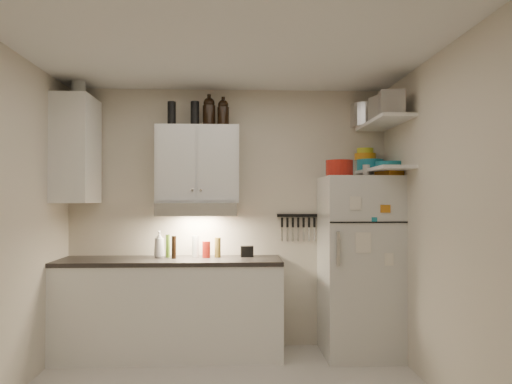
{
  "coord_description": "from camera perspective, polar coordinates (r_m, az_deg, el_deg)",
  "views": [
    {
      "loc": [
        0.05,
        -3.56,
        1.48
      ],
      "look_at": [
        0.25,
        0.9,
        1.55
      ],
      "focal_mm": 35.0,
      "sensor_mm": 36.0,
      "label": 1
    }
  ],
  "objects": [
    {
      "name": "upper_cabinet",
      "position": [
        4.92,
        -6.65,
        3.13
      ],
      "size": [
        0.8,
        0.33,
        0.75
      ],
      "primitive_type": "cube",
      "color": "white",
      "rests_on": "back_wall"
    },
    {
      "name": "growler_a",
      "position": [
        4.97,
        -5.39,
        9.14
      ],
      "size": [
        0.14,
        0.14,
        0.29
      ],
      "primitive_type": null,
      "rotation": [
        0.0,
        0.0,
        0.13
      ],
      "color": "black",
      "rests_on": "upper_cabinet"
    },
    {
      "name": "spice_jar",
      "position": [
        4.83,
        12.49,
        2.4
      ],
      "size": [
        0.09,
        0.09,
        0.11
      ],
      "primitive_type": "cylinder",
      "rotation": [
        0.0,
        0.0,
        -0.43
      ],
      "color": "silver",
      "rests_on": "fridge"
    },
    {
      "name": "side_cabinet",
      "position": [
        5.01,
        -19.85,
        4.54
      ],
      "size": [
        0.33,
        0.55,
        1.0
      ],
      "primitive_type": "cube",
      "color": "white",
      "rests_on": "left_wall"
    },
    {
      "name": "bowl_orange",
      "position": [
        5.13,
        12.37,
        3.96
      ],
      "size": [
        0.21,
        0.21,
        0.06
      ],
      "primitive_type": "cylinder",
      "color": "orange",
      "rests_on": "bowl_teal"
    },
    {
      "name": "bowl_yellow",
      "position": [
        5.13,
        12.37,
        4.61
      ],
      "size": [
        0.16,
        0.16,
        0.05
      ],
      "primitive_type": "cylinder",
      "color": "gold",
      "rests_on": "bowl_orange"
    },
    {
      "name": "tin_a",
      "position": [
        4.78,
        14.35,
        9.24
      ],
      "size": [
        0.25,
        0.23,
        0.21
      ],
      "primitive_type": "cube",
      "rotation": [
        0.0,
        0.0,
        0.25
      ],
      "color": "#AAAAAD",
      "rests_on": "shelf_hi"
    },
    {
      "name": "range_hood",
      "position": [
        4.85,
        -6.71,
        -1.95
      ],
      "size": [
        0.76,
        0.46,
        0.12
      ],
      "primitive_type": "cube",
      "color": "silver",
      "rests_on": "back_wall"
    },
    {
      "name": "book_stack",
      "position": [
        4.79,
        15.1,
        2.24
      ],
      "size": [
        0.25,
        0.28,
        0.08
      ],
      "primitive_type": "cube",
      "rotation": [
        0.0,
        0.0,
        0.3
      ],
      "color": "#C47318",
      "rests_on": "fridge"
    },
    {
      "name": "pepper_mill",
      "position": [
        4.9,
        -4.41,
        -6.33
      ],
      "size": [
        0.06,
        0.06,
        0.19
      ],
      "primitive_type": "cylinder",
      "rotation": [
        0.0,
        0.0,
        0.02
      ],
      "color": "brown",
      "rests_on": "countertop"
    },
    {
      "name": "knife_strip",
      "position": [
        5.09,
        4.78,
        -2.69
      ],
      "size": [
        0.42,
        0.02,
        0.03
      ],
      "primitive_type": "cube",
      "color": "black",
      "rests_on": "back_wall"
    },
    {
      "name": "vinegar_bottle",
      "position": [
        4.84,
        -9.36,
        -6.24
      ],
      "size": [
        0.05,
        0.05,
        0.22
      ],
      "primitive_type": "cylinder",
      "rotation": [
        0.0,
        0.0,
        0.17
      ],
      "color": "black",
      "rests_on": "countertop"
    },
    {
      "name": "thermos_b",
      "position": [
        4.95,
        -9.62,
        8.83
      ],
      "size": [
        0.1,
        0.1,
        0.23
      ],
      "primitive_type": "cylinder",
      "rotation": [
        0.0,
        0.0,
        0.41
      ],
      "color": "black",
      "rests_on": "upper_cabinet"
    },
    {
      "name": "clear_bottle",
      "position": [
        4.95,
        -6.94,
        -6.18
      ],
      "size": [
        0.08,
        0.08,
        0.21
      ],
      "primitive_type": "cylinder",
      "rotation": [
        0.0,
        0.0,
        -0.2
      ],
      "color": "silver",
      "rests_on": "countertop"
    },
    {
      "name": "red_jar",
      "position": [
        4.87,
        -5.71,
        -6.55
      ],
      "size": [
        0.08,
        0.08,
        0.16
      ],
      "primitive_type": "cylinder",
      "rotation": [
        0.0,
        0.0,
        0.02
      ],
      "color": "#A31D13",
      "rests_on": "countertop"
    },
    {
      "name": "shelf_hi",
      "position": [
        4.85,
        14.37,
        7.67
      ],
      "size": [
        0.3,
        0.95,
        0.03
      ],
      "primitive_type": "cube",
      "color": "white",
      "rests_on": "right_wall"
    },
    {
      "name": "caddy",
      "position": [
        4.93,
        -1.05,
        -6.81
      ],
      "size": [
        0.13,
        0.09,
        0.11
      ],
      "primitive_type": "cube",
      "rotation": [
        0.0,
        0.0,
        0.05
      ],
      "color": "black",
      "rests_on": "countertop"
    },
    {
      "name": "right_wall",
      "position": [
        3.89,
        21.09,
        -3.49
      ],
      "size": [
        0.02,
        3.0,
        2.6
      ],
      "primitive_type": "cube",
      "color": "beige",
      "rests_on": "ground"
    },
    {
      "name": "countertop",
      "position": [
        4.84,
        -9.76,
        -7.77
      ],
      "size": [
        2.1,
        0.62,
        0.04
      ],
      "primitive_type": "cube",
      "color": "#292523",
      "rests_on": "base_cabinet"
    },
    {
      "name": "thermos_a",
      "position": [
        4.96,
        -7.0,
        8.86
      ],
      "size": [
        0.1,
        0.1,
        0.24
      ],
      "primitive_type": "cylinder",
      "rotation": [
        0.0,
        0.0,
        0.28
      ],
      "color": "black",
      "rests_on": "upper_cabinet"
    },
    {
      "name": "dutch_oven",
      "position": [
        4.69,
        9.52,
        2.7
      ],
      "size": [
        0.32,
        0.32,
        0.15
      ],
      "primitive_type": "cylinder",
      "rotation": [
        0.0,
        0.0,
        0.33
      ],
      "color": "#A31D13",
      "rests_on": "fridge"
    },
    {
      "name": "plates",
      "position": [
        4.89,
        15.01,
        2.98
      ],
      "size": [
        0.3,
        0.3,
        0.07
      ],
      "primitive_type": "cylinder",
      "rotation": [
        0.0,
        0.0,
        0.13
      ],
      "color": "teal",
      "rests_on": "shelf_lo"
    },
    {
      "name": "bowl_teal",
      "position": [
        5.1,
        12.93,
        3.04
      ],
      "size": [
        0.26,
        0.26,
        0.11
      ],
      "primitive_type": "cylinder",
      "color": "teal",
      "rests_on": "shelf_lo"
    },
    {
      "name": "ceiling",
      "position": [
        3.74,
        -3.36,
        16.69
      ],
      "size": [
        3.2,
        3.0,
        0.02
      ],
      "primitive_type": "cube",
      "color": "silver",
      "rests_on": "ground"
    },
    {
      "name": "oil_bottle",
      "position": [
        4.94,
        -10.05,
        -6.1
      ],
      "size": [
        0.04,
        0.04,
        0.22
      ],
      "primitive_type": "cylinder",
      "rotation": [
        0.0,
        0.0,
        0.01
      ],
      "color": "#416318",
      "rests_on": "countertop"
    },
    {
      "name": "base_cabinet",
      "position": [
        4.91,
        -9.78,
        -13.11
      ],
      "size": [
        2.1,
        0.6,
        0.88
      ],
      "primitive_type": "cube",
      "color": "white",
      "rests_on": "floor"
    },
    {
      "name": "fridge",
      "position": [
        4.91,
        11.71,
        -8.24
      ],
      "size": [
        0.7,
        0.68,
        1.7
      ],
      "primitive_type": "cube",
      "color": "silver",
      "rests_on": "floor"
    },
    {
      "name": "side_jar",
      "position": [
        5.11,
        -19.64,
        11.14
      ],
      "size": [
        0.14,
        0.14,
        0.18
      ],
      "primitive_type": "cylinder",
      "rotation": [
        0.0,
        0.0,
        0.03
      ],
      "color": "silver",
      "rests_on": "side_cabinet"
    },
    {
      "name": "back_wall",
      "position": [
        5.08,
        -3.13,
        -2.93
      ],
      "size": [
        3.2,
        0.02,
        2.6
      ],
      "primitive_type": "cube",
      "color": "beige",
      "rests_on": "ground"
    },
    {
      "name": "shelf_lo",
      "position": [
        4.8,
        14.39,
        2.47
      ],
      "size": [
        0.3,
        0.95,
        0.03
      ],
      "primitive_type": "cube",
      "color": "white",
      "rests_on": "right_wall"
    },
    {
      "name": "growler_b",
      "position": [
        4.96,
        -3.77,
        9.03
      ],
      "size": [
        0.14,
        0.14,
        0.27
      ],
      "primitive_type": null,
      "rotation": [
        0.0,
        0.0,
        -0.25
      ],
      "color": "black",
      "rests_on": "upper_cabinet"
    },
    {
      "name": "soap_bottle",
      "position": [
        4.92,
        -10.99,
        -5.71
      ],
      "size": [
        0.12,
        0.12,
        0.29
      ],
      "primitive_type": "imported",
      "rotation": [
        0.0,
        0.0,
        -0.1
      ],
      "color": "white",
      "rests_on": "countertop"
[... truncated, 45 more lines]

